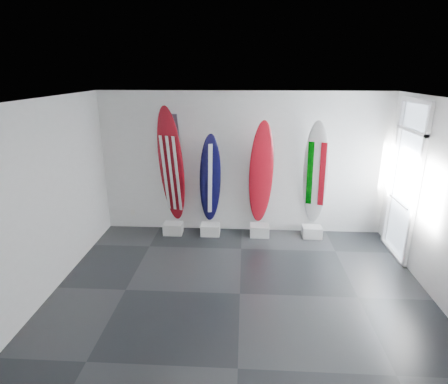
# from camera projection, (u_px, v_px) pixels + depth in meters

# --- Properties ---
(floor) EXTENTS (6.00, 6.00, 0.00)m
(floor) POSITION_uv_depth(u_px,v_px,m) (240.00, 294.00, 5.81)
(floor) COLOR black
(floor) RESTS_ON ground
(ceiling) EXTENTS (6.00, 6.00, 0.00)m
(ceiling) POSITION_uv_depth(u_px,v_px,m) (243.00, 100.00, 4.86)
(ceiling) COLOR white
(ceiling) RESTS_ON wall_back
(wall_back) EXTENTS (6.00, 0.00, 6.00)m
(wall_back) POSITION_uv_depth(u_px,v_px,m) (243.00, 164.00, 7.71)
(wall_back) COLOR silver
(wall_back) RESTS_ON ground
(wall_front) EXTENTS (6.00, 0.00, 6.00)m
(wall_front) POSITION_uv_depth(u_px,v_px,m) (237.00, 313.00, 2.97)
(wall_front) COLOR silver
(wall_front) RESTS_ON ground
(wall_left) EXTENTS (0.00, 5.00, 5.00)m
(wall_left) POSITION_uv_depth(u_px,v_px,m) (42.00, 202.00, 5.50)
(wall_left) COLOR silver
(wall_left) RESTS_ON ground
(display_block_usa) EXTENTS (0.40, 0.30, 0.24)m
(display_block_usa) POSITION_uv_depth(u_px,v_px,m) (173.00, 228.00, 7.92)
(display_block_usa) COLOR silver
(display_block_usa) RESTS_ON floor
(surfboard_usa) EXTENTS (0.67, 0.57, 2.51)m
(surfboard_usa) POSITION_uv_depth(u_px,v_px,m) (171.00, 166.00, 7.58)
(surfboard_usa) COLOR maroon
(surfboard_usa) RESTS_ON display_block_usa
(display_block_navy) EXTENTS (0.40, 0.30, 0.24)m
(display_block_navy) POSITION_uv_depth(u_px,v_px,m) (210.00, 229.00, 7.88)
(display_block_navy) COLOR silver
(display_block_navy) RESTS_ON floor
(surfboard_navy) EXTENTS (0.52, 0.45, 1.97)m
(surfboard_navy) POSITION_uv_depth(u_px,v_px,m) (210.00, 179.00, 7.62)
(surfboard_navy) COLOR black
(surfboard_navy) RESTS_ON display_block_navy
(display_block_swiss) EXTENTS (0.40, 0.30, 0.24)m
(display_block_swiss) POSITION_uv_depth(u_px,v_px,m) (259.00, 231.00, 7.82)
(display_block_swiss) COLOR silver
(display_block_swiss) RESTS_ON floor
(surfboard_swiss) EXTENTS (0.56, 0.43, 2.24)m
(surfboard_swiss) POSITION_uv_depth(u_px,v_px,m) (261.00, 174.00, 7.52)
(surfboard_swiss) COLOR maroon
(surfboard_swiss) RESTS_ON display_block_swiss
(display_block_italy) EXTENTS (0.40, 0.30, 0.24)m
(display_block_italy) POSITION_uv_depth(u_px,v_px,m) (312.00, 232.00, 7.76)
(display_block_italy) COLOR silver
(display_block_italy) RESTS_ON floor
(surfboard_italy) EXTENTS (0.62, 0.56, 2.25)m
(surfboard_italy) POSITION_uv_depth(u_px,v_px,m) (316.00, 174.00, 7.46)
(surfboard_italy) COLOR silver
(surfboard_italy) RESTS_ON display_block_italy
(wall_outlet) EXTENTS (0.09, 0.02, 0.13)m
(wall_outlet) POSITION_uv_depth(u_px,v_px,m) (133.00, 213.00, 8.19)
(wall_outlet) COLOR silver
(wall_outlet) RESTS_ON wall_back
(glass_door) EXTENTS (0.12, 1.16, 2.85)m
(glass_door) POSITION_uv_depth(u_px,v_px,m) (405.00, 183.00, 6.67)
(glass_door) COLOR white
(glass_door) RESTS_ON floor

